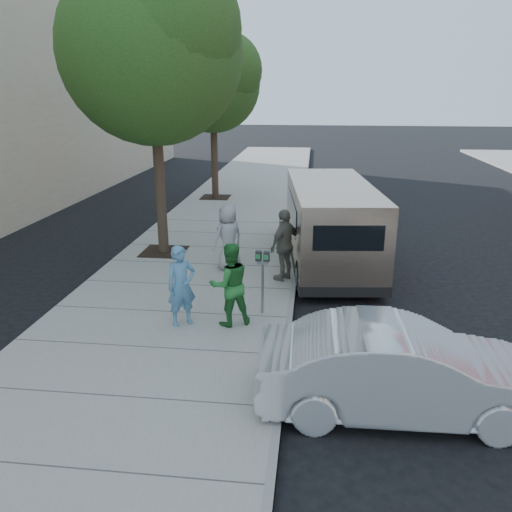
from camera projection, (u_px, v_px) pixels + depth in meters
name	position (u px, v px, depth m)	size (l,w,h in m)	color
ground	(231.00, 292.00, 11.59)	(120.00, 120.00, 0.00)	black
sidewalk	(189.00, 288.00, 11.68)	(5.00, 60.00, 0.15)	gray
curb_face	(293.00, 292.00, 11.41)	(0.12, 60.00, 0.16)	gray
tree_near	(153.00, 45.00, 12.36)	(4.62, 4.60, 7.53)	black
tree_far	(214.00, 79.00, 19.73)	(3.92, 3.80, 6.49)	black
parking_meter	(262.00, 269.00, 9.89)	(0.28, 0.12, 1.32)	gray
van	(330.00, 222.00, 13.15)	(2.56, 6.07, 2.19)	tan
sedan	(401.00, 370.00, 7.09)	(1.43, 4.11, 1.35)	silver
person_officer	(181.00, 286.00, 9.46)	(0.58, 0.38, 1.58)	#5289B0
person_green_shirt	(230.00, 284.00, 9.46)	(0.79, 0.62, 1.63)	#277931
person_gray_shirt	(228.00, 237.00, 12.47)	(0.81, 0.53, 1.65)	#9E9EA0
person_striped_polo	(285.00, 245.00, 11.73)	(1.01, 0.42, 1.72)	slate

